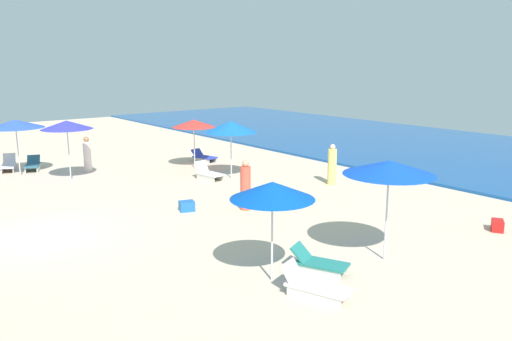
# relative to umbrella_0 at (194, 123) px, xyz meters

# --- Properties ---
(ground_plane) EXTENTS (60.00, 60.00, 0.00)m
(ground_plane) POSITION_rel_umbrella_0_xyz_m (5.56, -8.54, -2.12)
(ground_plane) COLOR beige
(ocean) EXTENTS (60.00, 15.62, 0.12)m
(ocean) POSITION_rel_umbrella_0_xyz_m (5.56, 13.65, -2.06)
(ocean) COLOR #164C96
(ocean) RESTS_ON ground_plane
(umbrella_0) EXTENTS (2.01, 2.01, 2.30)m
(umbrella_0) POSITION_rel_umbrella_0_xyz_m (0.00, 0.00, 0.00)
(umbrella_0) COLOR silver
(umbrella_0) RESTS_ON ground_plane
(lounge_chair_0_0) EXTENTS (1.42, 0.92, 0.59)m
(lounge_chair_0_0) POSITION_rel_umbrella_0_xyz_m (-1.07, 1.17, -1.88)
(lounge_chair_0_0) COLOR silver
(lounge_chair_0_0) RESTS_ON ground_plane
(umbrella_1) EXTENTS (2.24, 2.24, 2.48)m
(umbrella_1) POSITION_rel_umbrella_0_xyz_m (2.80, 0.14, 0.11)
(umbrella_1) COLOR silver
(umbrella_1) RESTS_ON ground_plane
(lounge_chair_1_0) EXTENTS (1.39, 0.78, 0.75)m
(lounge_chair_1_0) POSITION_rel_umbrella_0_xyz_m (2.49, -0.83, -1.84)
(lounge_chair_1_0) COLOR silver
(lounge_chair_1_0) RESTS_ON ground_plane
(umbrella_2) EXTENTS (2.41, 2.41, 2.47)m
(umbrella_2) POSITION_rel_umbrella_0_xyz_m (-3.39, -6.94, 0.17)
(umbrella_2) COLOR silver
(umbrella_2) RESTS_ON ground_plane
(lounge_chair_2_0) EXTENTS (1.59, 0.98, 0.72)m
(lounge_chair_2_0) POSITION_rel_umbrella_0_xyz_m (-4.72, -7.12, -1.85)
(lounge_chair_2_0) COLOR silver
(lounge_chair_2_0) RESTS_ON ground_plane
(lounge_chair_2_1) EXTENTS (1.41, 1.01, 0.64)m
(lounge_chair_2_1) POSITION_rel_umbrella_0_xyz_m (-4.10, -6.22, -1.85)
(lounge_chair_2_1) COLOR silver
(lounge_chair_2_1) RESTS_ON ground_plane
(umbrella_3) EXTENTS (1.92, 1.92, 2.33)m
(umbrella_3) POSITION_rel_umbrella_0_xyz_m (11.93, -5.19, 0.02)
(umbrella_3) COLOR silver
(umbrella_3) RESTS_ON ground_plane
(lounge_chair_3_0) EXTENTS (1.57, 1.04, 0.68)m
(lounge_chair_3_0) POSITION_rel_umbrella_0_xyz_m (13.13, -5.02, -1.87)
(lounge_chair_3_0) COLOR silver
(lounge_chair_3_0) RESTS_ON ground_plane
(lounge_chair_3_1) EXTENTS (1.46, 1.09, 0.61)m
(lounge_chair_3_1) POSITION_rel_umbrella_0_xyz_m (12.26, -4.02, -1.88)
(lounge_chair_3_1) COLOR silver
(lounge_chair_3_1) RESTS_ON ground_plane
(umbrella_4) EXTENTS (2.27, 2.27, 2.57)m
(umbrella_4) POSITION_rel_umbrella_0_xyz_m (12.72, -2.12, 0.27)
(umbrella_4) COLOR silver
(umbrella_4) RESTS_ON ground_plane
(umbrella_5) EXTENTS (2.09, 2.09, 2.56)m
(umbrella_5) POSITION_rel_umbrella_0_xyz_m (-0.92, -5.53, 0.26)
(umbrella_5) COLOR silver
(umbrella_5) RESTS_ON ground_plane
(beachgoer_0) EXTENTS (0.47, 0.47, 1.72)m
(beachgoer_0) POSITION_rel_umbrella_0_xyz_m (7.00, -2.24, -1.31)
(beachgoer_0) COLOR #DA523E
(beachgoer_0) RESTS_ON ground_plane
(beachgoer_1) EXTENTS (0.49, 0.49, 1.61)m
(beachgoer_1) POSITION_rel_umbrella_0_xyz_m (-2.40, -4.25, -1.36)
(beachgoer_1) COLOR white
(beachgoer_1) RESTS_ON ground_plane
(beachgoer_2) EXTENTS (0.49, 0.49, 1.67)m
(beachgoer_2) POSITION_rel_umbrella_0_xyz_m (6.29, 2.71, -1.34)
(beachgoer_2) COLOR #F0DA6D
(beachgoer_2) RESTS_ON ground_plane
(cooler_box_1) EXTENTS (0.54, 0.60, 0.33)m
(cooler_box_1) POSITION_rel_umbrella_0_xyz_m (13.40, 2.33, -1.95)
(cooler_box_1) COLOR red
(cooler_box_1) RESTS_ON ground_plane
(cooler_box_2) EXTENTS (0.51, 0.58, 0.34)m
(cooler_box_2) POSITION_rel_umbrella_0_xyz_m (5.92, -3.91, -1.95)
(cooler_box_2) COLOR #1D5FB0
(cooler_box_2) RESTS_ON ground_plane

